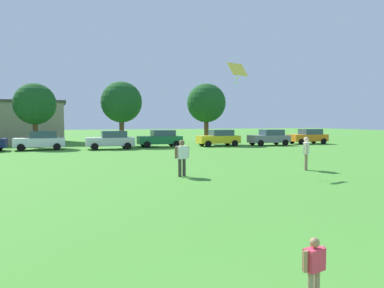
{
  "coord_description": "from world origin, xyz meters",
  "views": [
    {
      "loc": [
        -2.84,
        -1.46,
        2.65
      ],
      "look_at": [
        1.57,
        11.31,
        1.81
      ],
      "focal_mm": 35.55,
      "sensor_mm": 36.0,
      "label": 1
    }
  ],
  "objects_px": {
    "parked_car_silver_2": "(111,140)",
    "parked_car_green_3": "(161,138)",
    "bystander_near_trees": "(306,150)",
    "parked_car_yellow_4": "(219,138)",
    "tree_left": "(35,104)",
    "tree_far_right": "(206,103)",
    "tree_right": "(121,102)",
    "kite": "(237,71)",
    "child_kite_flyer": "(314,264)",
    "parked_car_gray_5": "(269,137)",
    "adult_bystander": "(182,155)",
    "parked_car_orange_6": "(308,136)",
    "parked_car_white_1": "(41,140)"
  },
  "relations": [
    {
      "from": "parked_car_silver_2",
      "to": "parked_car_green_3",
      "type": "height_order",
      "value": "same"
    },
    {
      "from": "bystander_near_trees",
      "to": "parked_car_yellow_4",
      "type": "distance_m",
      "value": 19.2
    },
    {
      "from": "tree_left",
      "to": "tree_far_right",
      "type": "distance_m",
      "value": 17.81
    },
    {
      "from": "tree_right",
      "to": "parked_car_silver_2",
      "type": "bearing_deg",
      "value": -109.25
    },
    {
      "from": "kite",
      "to": "tree_right",
      "type": "xyz_separation_m",
      "value": [
        -2.71,
        22.25,
        -0.7
      ]
    },
    {
      "from": "tree_left",
      "to": "tree_right",
      "type": "xyz_separation_m",
      "value": [
        8.44,
        0.53,
        0.33
      ]
    },
    {
      "from": "child_kite_flyer",
      "to": "parked_car_gray_5",
      "type": "bearing_deg",
      "value": 45.61
    },
    {
      "from": "child_kite_flyer",
      "to": "parked_car_green_3",
      "type": "xyz_separation_m",
      "value": [
        5.93,
        32.24,
        0.29
      ]
    },
    {
      "from": "bystander_near_trees",
      "to": "kite",
      "type": "bearing_deg",
      "value": 108.05
    },
    {
      "from": "adult_bystander",
      "to": "parked_car_silver_2",
      "type": "relative_size",
      "value": 0.4
    },
    {
      "from": "parked_car_gray_5",
      "to": "tree_left",
      "type": "relative_size",
      "value": 0.69
    },
    {
      "from": "parked_car_orange_6",
      "to": "tree_left",
      "type": "distance_m",
      "value": 29.18
    },
    {
      "from": "parked_car_yellow_4",
      "to": "parked_car_orange_6",
      "type": "relative_size",
      "value": 1.0
    },
    {
      "from": "parked_car_silver_2",
      "to": "tree_right",
      "type": "height_order",
      "value": "tree_right"
    },
    {
      "from": "child_kite_flyer",
      "to": "parked_car_yellow_4",
      "type": "distance_m",
      "value": 33.68
    },
    {
      "from": "child_kite_flyer",
      "to": "bystander_near_trees",
      "type": "distance_m",
      "value": 15.38
    },
    {
      "from": "bystander_near_trees",
      "to": "tree_far_right",
      "type": "height_order",
      "value": "tree_far_right"
    },
    {
      "from": "child_kite_flyer",
      "to": "parked_car_orange_6",
      "type": "relative_size",
      "value": 0.22
    },
    {
      "from": "adult_bystander",
      "to": "parked_car_silver_2",
      "type": "xyz_separation_m",
      "value": [
        -1.02,
        18.46,
        -0.17
      ]
    },
    {
      "from": "child_kite_flyer",
      "to": "kite",
      "type": "height_order",
      "value": "kite"
    },
    {
      "from": "tree_right",
      "to": "kite",
      "type": "bearing_deg",
      "value": -83.06
    },
    {
      "from": "bystander_near_trees",
      "to": "parked_car_yellow_4",
      "type": "bearing_deg",
      "value": 26.3
    },
    {
      "from": "parked_car_green_3",
      "to": "tree_left",
      "type": "height_order",
      "value": "tree_left"
    },
    {
      "from": "kite",
      "to": "parked_car_orange_6",
      "type": "relative_size",
      "value": 0.28
    },
    {
      "from": "parked_car_green_3",
      "to": "tree_far_right",
      "type": "distance_m",
      "value": 7.73
    },
    {
      "from": "bystander_near_trees",
      "to": "parked_car_orange_6",
      "type": "relative_size",
      "value": 0.41
    },
    {
      "from": "parked_car_orange_6",
      "to": "tree_left",
      "type": "height_order",
      "value": "tree_left"
    },
    {
      "from": "parked_car_green_3",
      "to": "parked_car_gray_5",
      "type": "distance_m",
      "value": 11.62
    },
    {
      "from": "bystander_near_trees",
      "to": "tree_far_right",
      "type": "bearing_deg",
      "value": 27.65
    },
    {
      "from": "parked_car_white_1",
      "to": "parked_car_orange_6",
      "type": "xyz_separation_m",
      "value": [
        28.12,
        -0.3,
        0.0
      ]
    },
    {
      "from": "parked_car_white_1",
      "to": "parked_car_green_3",
      "type": "relative_size",
      "value": 1.0
    },
    {
      "from": "tree_left",
      "to": "tree_right",
      "type": "height_order",
      "value": "tree_right"
    },
    {
      "from": "adult_bystander",
      "to": "parked_car_yellow_4",
      "type": "xyz_separation_m",
      "value": [
        10.02,
        19.02,
        -0.17
      ]
    },
    {
      "from": "child_kite_flyer",
      "to": "parked_car_yellow_4",
      "type": "relative_size",
      "value": 0.22
    },
    {
      "from": "parked_car_silver_2",
      "to": "tree_left",
      "type": "distance_m",
      "value": 8.72
    },
    {
      "from": "parked_car_gray_5",
      "to": "parked_car_orange_6",
      "type": "xyz_separation_m",
      "value": [
        5.47,
        0.8,
        0.0
      ]
    },
    {
      "from": "parked_car_green_3",
      "to": "tree_far_right",
      "type": "bearing_deg",
      "value": -153.51
    },
    {
      "from": "kite",
      "to": "tree_right",
      "type": "distance_m",
      "value": 22.43
    },
    {
      "from": "parked_car_gray_5",
      "to": "tree_right",
      "type": "distance_m",
      "value": 16.11
    },
    {
      "from": "tree_far_right",
      "to": "bystander_near_trees",
      "type": "bearing_deg",
      "value": -97.78
    },
    {
      "from": "adult_bystander",
      "to": "child_kite_flyer",
      "type": "bearing_deg",
      "value": 60.94
    },
    {
      "from": "adult_bystander",
      "to": "kite",
      "type": "distance_m",
      "value": 5.57
    },
    {
      "from": "bystander_near_trees",
      "to": "tree_left",
      "type": "xyz_separation_m",
      "value": [
        -14.7,
        22.83,
        3.18
      ]
    },
    {
      "from": "parked_car_green_3",
      "to": "parked_car_yellow_4",
      "type": "distance_m",
      "value": 6.06
    },
    {
      "from": "parked_car_gray_5",
      "to": "tree_right",
      "type": "xyz_separation_m",
      "value": [
        -14.83,
        5.1,
        3.7
      ]
    },
    {
      "from": "parked_car_white_1",
      "to": "parked_car_gray_5",
      "type": "distance_m",
      "value": 22.68
    },
    {
      "from": "parked_car_gray_5",
      "to": "tree_left",
      "type": "height_order",
      "value": "tree_left"
    },
    {
      "from": "child_kite_flyer",
      "to": "parked_car_green_3",
      "type": "relative_size",
      "value": 0.22
    },
    {
      "from": "parked_car_white_1",
      "to": "tree_far_right",
      "type": "height_order",
      "value": "tree_far_right"
    },
    {
      "from": "adult_bystander",
      "to": "tree_left",
      "type": "xyz_separation_m",
      "value": [
        -7.73,
        22.9,
        3.2
      ]
    }
  ]
}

